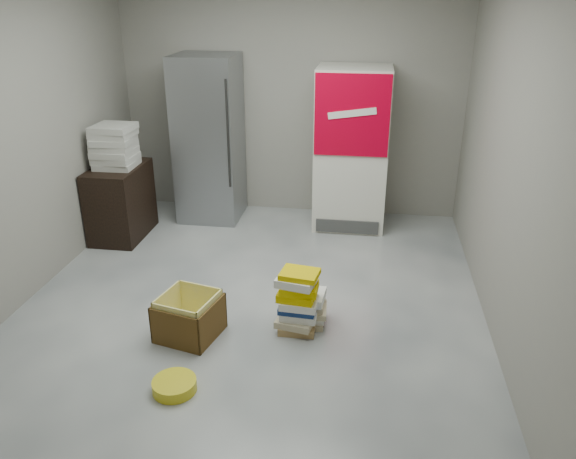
# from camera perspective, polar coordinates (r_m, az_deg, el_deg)

# --- Properties ---
(ground) EXTENTS (5.00, 5.00, 0.00)m
(ground) POSITION_cam_1_polar(r_m,az_deg,el_deg) (4.90, -4.01, -8.37)
(ground) COLOR beige
(ground) RESTS_ON ground
(room_shell) EXTENTS (4.04, 5.04, 2.82)m
(room_shell) POSITION_cam_1_polar(r_m,az_deg,el_deg) (4.24, -4.70, 12.78)
(room_shell) COLOR gray
(room_shell) RESTS_ON ground
(steel_fridge) EXTENTS (0.70, 0.72, 1.90)m
(steel_fridge) POSITION_cam_1_polar(r_m,az_deg,el_deg) (6.66, -8.01, 9.07)
(steel_fridge) COLOR #919498
(steel_fridge) RESTS_ON ground
(coke_cooler) EXTENTS (0.80, 0.73, 1.80)m
(coke_cooler) POSITION_cam_1_polar(r_m,az_deg,el_deg) (6.40, 6.48, 8.16)
(coke_cooler) COLOR silver
(coke_cooler) RESTS_ON ground
(wood_shelf) EXTENTS (0.50, 0.80, 0.80)m
(wood_shelf) POSITION_cam_1_polar(r_m,az_deg,el_deg) (6.45, -16.63, 2.72)
(wood_shelf) COLOR black
(wood_shelf) RESTS_ON ground
(supply_box_stack) EXTENTS (0.43, 0.43, 0.45)m
(supply_box_stack) POSITION_cam_1_polar(r_m,az_deg,el_deg) (6.27, -17.22, 8.09)
(supply_box_stack) COLOR beige
(supply_box_stack) RESTS_ON wood_shelf
(phonebook_stack_main) EXTENTS (0.35, 0.29, 0.54)m
(phonebook_stack_main) POSITION_cam_1_polar(r_m,az_deg,el_deg) (4.51, 1.01, -7.33)
(phonebook_stack_main) COLOR #A17D4B
(phonebook_stack_main) RESTS_ON ground
(phonebook_stack_side) EXTENTS (0.38, 0.31, 0.28)m
(phonebook_stack_side) POSITION_cam_1_polar(r_m,az_deg,el_deg) (4.68, 1.62, -7.90)
(phonebook_stack_side) COLOR tan
(phonebook_stack_side) RESTS_ON ground
(cardboard_box) EXTENTS (0.53, 0.53, 0.36)m
(cardboard_box) POSITION_cam_1_polar(r_m,az_deg,el_deg) (4.59, -10.00, -8.93)
(cardboard_box) COLOR yellow
(cardboard_box) RESTS_ON ground
(bucket_lid) EXTENTS (0.32, 0.32, 0.08)m
(bucket_lid) POSITION_cam_1_polar(r_m,az_deg,el_deg) (4.10, -11.47, -15.26)
(bucket_lid) COLOR yellow
(bucket_lid) RESTS_ON ground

